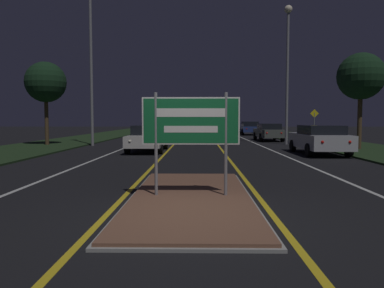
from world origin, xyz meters
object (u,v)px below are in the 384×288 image
(highway_sign, at_px, (191,125))
(warning_sign, at_px, (314,122))
(car_receding_1, at_px, (268,132))
(car_receding_3, at_px, (215,126))
(streetlight_left_near, at_px, (91,37))
(car_receding_2, at_px, (250,128))
(car_approaching_0, at_px, (148,138))
(streetlight_right_near, at_px, (288,55))
(car_receding_0, at_px, (319,139))

(highway_sign, distance_m, warning_sign, 20.62)
(car_receding_1, xyz_separation_m, car_receding_3, (-3.18, 23.77, 0.05))
(car_receding_3, bearing_deg, warning_sign, -77.76)
(streetlight_left_near, height_order, car_receding_3, streetlight_left_near)
(streetlight_left_near, bearing_deg, car_receding_3, 72.77)
(streetlight_left_near, bearing_deg, highway_sign, -67.55)
(car_receding_2, bearing_deg, car_approaching_0, -111.49)
(car_receding_3, xyz_separation_m, warning_sign, (5.83, -26.87, 0.70))
(highway_sign, relative_size, car_receding_1, 0.46)
(car_receding_1, bearing_deg, streetlight_left_near, -154.60)
(streetlight_right_near, bearing_deg, car_receding_2, 91.39)
(highway_sign, height_order, car_approaching_0, highway_sign)
(highway_sign, xyz_separation_m, car_receding_1, (5.74, 21.93, -0.86))
(highway_sign, xyz_separation_m, car_receding_3, (2.56, 45.70, -0.81))
(car_receding_1, bearing_deg, car_receding_3, 97.62)
(streetlight_left_near, relative_size, car_receding_2, 2.51)
(highway_sign, height_order, streetlight_left_near, streetlight_left_near)
(highway_sign, distance_m, car_receding_0, 12.08)
(streetlight_right_near, bearing_deg, warning_sign, 29.62)
(streetlight_right_near, xyz_separation_m, car_receding_0, (-0.08, -7.12, -5.21))
(car_receding_1, relative_size, car_approaching_0, 1.00)
(streetlight_right_near, relative_size, car_receding_0, 1.98)
(car_receding_0, xyz_separation_m, car_receding_1, (-0.30, 11.51, -0.02))
(streetlight_right_near, relative_size, car_receding_1, 1.94)
(car_receding_1, xyz_separation_m, warning_sign, (2.65, -3.10, 0.76))
(car_approaching_0, bearing_deg, warning_sign, 32.36)
(streetlight_left_near, height_order, car_approaching_0, streetlight_left_near)
(car_receding_1, relative_size, warning_sign, 2.04)
(car_receding_2, bearing_deg, streetlight_left_near, -126.33)
(streetlight_right_near, height_order, car_approaching_0, streetlight_right_near)
(car_receding_2, relative_size, car_receding_3, 0.94)
(car_receding_2, distance_m, car_approaching_0, 22.54)
(streetlight_left_near, distance_m, car_receding_0, 15.16)
(highway_sign, relative_size, streetlight_left_near, 0.21)
(streetlight_left_near, height_order, car_receding_1, streetlight_left_near)
(streetlight_left_near, xyz_separation_m, car_receding_3, (9.20, 29.65, -6.08))
(streetlight_left_near, distance_m, car_approaching_0, 8.47)
(highway_sign, height_order, car_receding_3, highway_sign)
(car_receding_1, height_order, car_receding_2, car_receding_2)
(car_receding_2, bearing_deg, streetlight_right_near, -88.61)
(car_receding_1, relative_size, car_receding_3, 1.09)
(streetlight_right_near, relative_size, car_approaching_0, 1.94)
(car_receding_3, height_order, warning_sign, warning_sign)
(highway_sign, bearing_deg, car_receding_1, 75.32)
(car_receding_1, bearing_deg, streetlight_right_near, -84.99)
(car_receding_1, height_order, car_receding_3, car_receding_3)
(streetlight_left_near, relative_size, car_receding_0, 2.21)
(highway_sign, bearing_deg, streetlight_left_near, 112.45)
(car_receding_0, xyz_separation_m, car_receding_2, (-0.29, 22.48, 0.02))
(streetlight_right_near, xyz_separation_m, car_receding_3, (-3.56, 28.16, -5.18))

